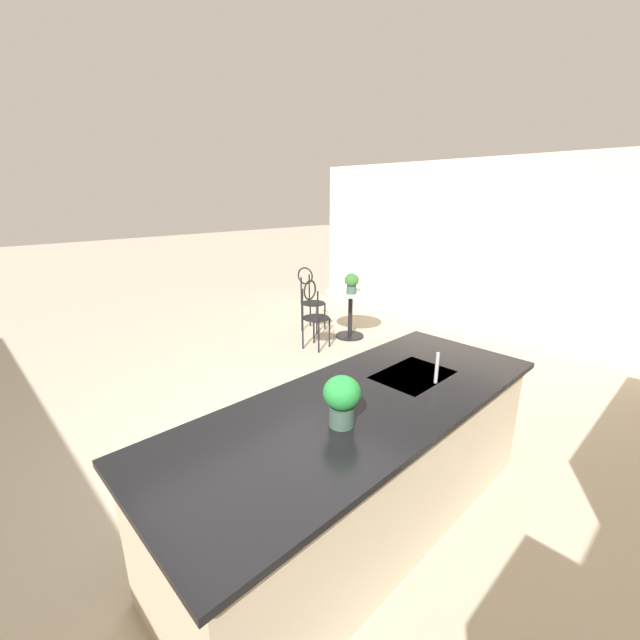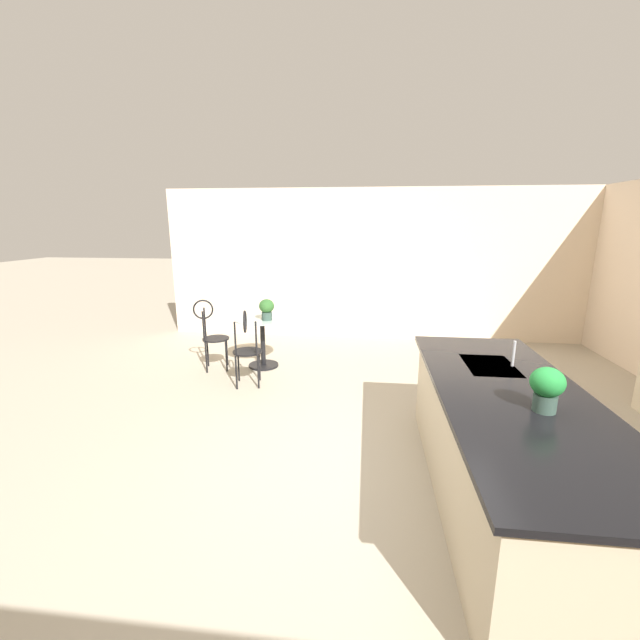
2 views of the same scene
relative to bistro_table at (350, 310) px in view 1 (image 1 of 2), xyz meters
name	(u,v)px [view 1 (image 1 of 2)]	position (x,y,z in m)	size (l,w,h in m)	color
ground_plane	(308,448)	(2.46, 1.71, -0.45)	(40.00, 40.00, 0.00)	#B2A893
wall_left_window	(518,251)	(-1.80, 1.71, 0.90)	(0.12, 7.80, 2.70)	beige
kitchen_island	(361,462)	(2.76, 2.56, 0.02)	(2.80, 1.06, 0.92)	beige
bistro_table	(350,310)	(0.00, 0.00, 0.00)	(0.80, 0.80, 0.74)	black
chair_near_window	(314,311)	(0.77, -0.01, 0.13)	(0.51, 0.45, 1.04)	black
chair_by_island	(310,296)	(0.20, -0.70, 0.13)	(0.48, 0.52, 1.04)	black
sink_faucet	(437,368)	(2.21, 2.74, 0.58)	(0.02, 0.02, 0.22)	#B2B5BA
potted_plant_on_table	(352,282)	(0.10, 0.10, 0.47)	(0.22, 0.22, 0.30)	#385147
potted_plant_counter_near	(342,398)	(3.06, 2.66, 0.64)	(0.21, 0.21, 0.29)	#385147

